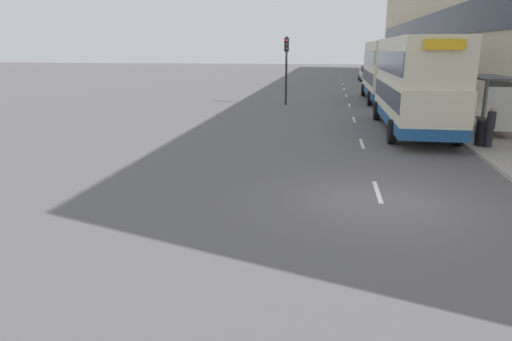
{
  "coord_description": "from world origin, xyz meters",
  "views": [
    {
      "loc": [
        -1.42,
        -11.48,
        3.8
      ],
      "look_at": [
        -6.14,
        18.15,
        -4.22
      ],
      "focal_mm": 32.0,
      "sensor_mm": 36.0,
      "label": 1
    }
  ],
  "objects_px": {
    "pedestrian_2": "(441,104)",
    "traffic_light_far_kerb": "(286,59)",
    "pedestrian_3": "(468,116)",
    "litter_bin": "(483,132)",
    "double_decker_bus_near": "(415,83)",
    "bus_shelter": "(494,94)",
    "pedestrian_at_shelter": "(490,126)",
    "double_decker_bus_ahead": "(386,70)",
    "car_0": "(368,73)",
    "pedestrian_4": "(506,108)"
  },
  "relations": [
    {
      "from": "pedestrian_2",
      "to": "traffic_light_far_kerb",
      "type": "distance_m",
      "value": 11.24
    },
    {
      "from": "pedestrian_3",
      "to": "litter_bin",
      "type": "bearing_deg",
      "value": -91.56
    },
    {
      "from": "pedestrian_3",
      "to": "double_decker_bus_near",
      "type": "bearing_deg",
      "value": 148.32
    },
    {
      "from": "litter_bin",
      "to": "traffic_light_far_kerb",
      "type": "relative_size",
      "value": 0.23
    },
    {
      "from": "bus_shelter",
      "to": "pedestrian_at_shelter",
      "type": "bearing_deg",
      "value": -107.7
    },
    {
      "from": "bus_shelter",
      "to": "pedestrian_2",
      "type": "relative_size",
      "value": 2.44
    },
    {
      "from": "double_decker_bus_ahead",
      "to": "litter_bin",
      "type": "height_order",
      "value": "double_decker_bus_ahead"
    },
    {
      "from": "pedestrian_3",
      "to": "bus_shelter",
      "type": "bearing_deg",
      "value": 31.45
    },
    {
      "from": "double_decker_bus_near",
      "to": "car_0",
      "type": "distance_m",
      "value": 36.07
    },
    {
      "from": "pedestrian_at_shelter",
      "to": "litter_bin",
      "type": "relative_size",
      "value": 1.49
    },
    {
      "from": "bus_shelter",
      "to": "double_decker_bus_ahead",
      "type": "height_order",
      "value": "double_decker_bus_ahead"
    },
    {
      "from": "car_0",
      "to": "pedestrian_3",
      "type": "distance_m",
      "value": 37.38
    },
    {
      "from": "pedestrian_2",
      "to": "traffic_light_far_kerb",
      "type": "height_order",
      "value": "traffic_light_far_kerb"
    },
    {
      "from": "double_decker_bus_ahead",
      "to": "pedestrian_4",
      "type": "height_order",
      "value": "double_decker_bus_ahead"
    },
    {
      "from": "pedestrian_at_shelter",
      "to": "pedestrian_4",
      "type": "height_order",
      "value": "pedestrian_4"
    },
    {
      "from": "pedestrian_3",
      "to": "pedestrian_4",
      "type": "distance_m",
      "value": 3.29
    },
    {
      "from": "double_decker_bus_ahead",
      "to": "pedestrian_2",
      "type": "distance_m",
      "value": 10.53
    },
    {
      "from": "pedestrian_at_shelter",
      "to": "pedestrian_2",
      "type": "distance_m",
      "value": 6.89
    },
    {
      "from": "double_decker_bus_near",
      "to": "litter_bin",
      "type": "relative_size",
      "value": 9.74
    },
    {
      "from": "bus_shelter",
      "to": "litter_bin",
      "type": "height_order",
      "value": "bus_shelter"
    },
    {
      "from": "double_decker_bus_ahead",
      "to": "pedestrian_at_shelter",
      "type": "bearing_deg",
      "value": -83.15
    },
    {
      "from": "double_decker_bus_ahead",
      "to": "bus_shelter",
      "type": "bearing_deg",
      "value": -77.22
    },
    {
      "from": "pedestrian_at_shelter",
      "to": "pedestrian_3",
      "type": "relative_size",
      "value": 0.95
    },
    {
      "from": "double_decker_bus_ahead",
      "to": "traffic_light_far_kerb",
      "type": "relative_size",
      "value": 2.18
    },
    {
      "from": "pedestrian_4",
      "to": "traffic_light_far_kerb",
      "type": "distance_m",
      "value": 14.33
    },
    {
      "from": "double_decker_bus_ahead",
      "to": "litter_bin",
      "type": "bearing_deg",
      "value": -83.52
    },
    {
      "from": "double_decker_bus_near",
      "to": "traffic_light_far_kerb",
      "type": "xyz_separation_m",
      "value": [
        -6.88,
        9.55,
        0.83
      ]
    },
    {
      "from": "double_decker_bus_near",
      "to": "car_0",
      "type": "height_order",
      "value": "double_decker_bus_near"
    },
    {
      "from": "pedestrian_2",
      "to": "double_decker_bus_ahead",
      "type": "bearing_deg",
      "value": 99.87
    },
    {
      "from": "car_0",
      "to": "traffic_light_far_kerb",
      "type": "xyz_separation_m",
      "value": [
        -7.52,
        -26.48,
        2.24
      ]
    },
    {
      "from": "double_decker_bus_ahead",
      "to": "pedestrian_3",
      "type": "xyz_separation_m",
      "value": [
        1.98,
        -14.54,
        -1.3
      ]
    },
    {
      "from": "traffic_light_far_kerb",
      "to": "pedestrian_3",
      "type": "bearing_deg",
      "value": -50.34
    },
    {
      "from": "pedestrian_2",
      "to": "pedestrian_3",
      "type": "relative_size",
      "value": 1.04
    },
    {
      "from": "double_decker_bus_near",
      "to": "double_decker_bus_ahead",
      "type": "bearing_deg",
      "value": 89.31
    },
    {
      "from": "pedestrian_4",
      "to": "pedestrian_at_shelter",
      "type": "bearing_deg",
      "value": -114.04
    },
    {
      "from": "pedestrian_3",
      "to": "litter_bin",
      "type": "distance_m",
      "value": 2.35
    },
    {
      "from": "car_0",
      "to": "pedestrian_2",
      "type": "distance_m",
      "value": 33.14
    },
    {
      "from": "litter_bin",
      "to": "car_0",
      "type": "bearing_deg",
      "value": 92.06
    },
    {
      "from": "double_decker_bus_near",
      "to": "pedestrian_4",
      "type": "bearing_deg",
      "value": 12.88
    },
    {
      "from": "double_decker_bus_near",
      "to": "pedestrian_4",
      "type": "height_order",
      "value": "double_decker_bus_near"
    },
    {
      "from": "bus_shelter",
      "to": "double_decker_bus_near",
      "type": "xyz_separation_m",
      "value": [
        -3.3,
        0.61,
        0.41
      ]
    },
    {
      "from": "bus_shelter",
      "to": "pedestrian_3",
      "type": "height_order",
      "value": "bus_shelter"
    },
    {
      "from": "double_decker_bus_ahead",
      "to": "pedestrian_2",
      "type": "height_order",
      "value": "double_decker_bus_ahead"
    },
    {
      "from": "double_decker_bus_near",
      "to": "pedestrian_3",
      "type": "bearing_deg",
      "value": -31.68
    },
    {
      "from": "double_decker_bus_near",
      "to": "double_decker_bus_ahead",
      "type": "relative_size",
      "value": 1.01
    },
    {
      "from": "traffic_light_far_kerb",
      "to": "pedestrian_4",
      "type": "bearing_deg",
      "value": -37.01
    },
    {
      "from": "double_decker_bus_ahead",
      "to": "pedestrian_4",
      "type": "bearing_deg",
      "value": -70.63
    },
    {
      "from": "car_0",
      "to": "pedestrian_4",
      "type": "relative_size",
      "value": 2.43
    },
    {
      "from": "pedestrian_4",
      "to": "litter_bin",
      "type": "height_order",
      "value": "pedestrian_4"
    },
    {
      "from": "double_decker_bus_near",
      "to": "pedestrian_2",
      "type": "xyz_separation_m",
      "value": [
        1.95,
        2.92,
        -1.26
      ]
    }
  ]
}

